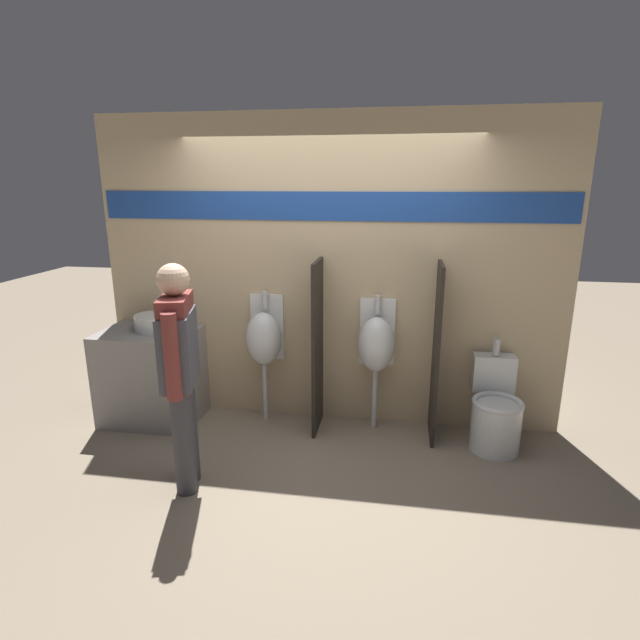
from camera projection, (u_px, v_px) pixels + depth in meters
The scene contains 11 objects.
ground_plane at pixel (317, 446), 4.16m from camera, with size 16.00×16.00×0.00m, color gray.
display_wall at pixel (328, 273), 4.37m from camera, with size 4.10×0.07×2.70m.
sink_counter at pixel (152, 376), 4.55m from camera, with size 0.85×0.61×0.85m.
sink_basin at pixel (155, 322), 4.47m from camera, with size 0.36×0.36×0.28m.
cell_phone at pixel (168, 336), 4.28m from camera, with size 0.07×0.14×0.01m.
divider_near_counter at pixel (317, 347), 4.30m from camera, with size 0.03×0.45×1.51m.
divider_mid at pixel (436, 354), 4.14m from camera, with size 0.03×0.45×1.51m.
urinal_near_counter at pixel (264, 338), 4.45m from camera, with size 0.32×0.29×1.19m.
urinal_far at pixel (376, 344), 4.30m from camera, with size 0.32×0.29×1.19m.
toilet at pixel (495, 413), 4.10m from camera, with size 0.41×0.57×0.87m.
person_in_vest at pixel (180, 363), 3.39m from camera, with size 0.31×0.55×1.63m.
Camera 1 is at (0.63, -3.68, 2.13)m, focal length 28.00 mm.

